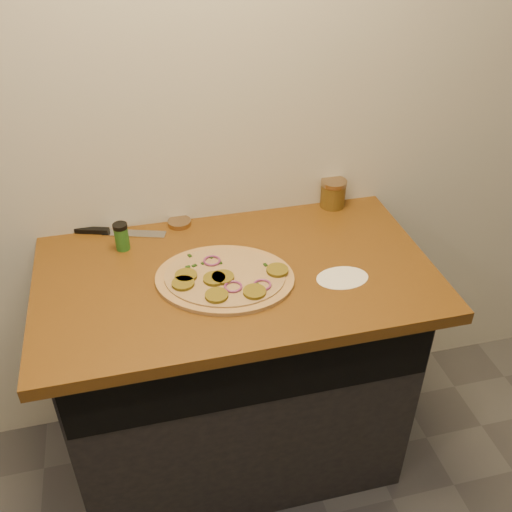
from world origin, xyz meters
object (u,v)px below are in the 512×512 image
object	(u,v)px
spice_shaker	(122,236)
salsa_jar	(333,193)
chefs_knife	(112,232)
pizza	(224,278)

from	to	relation	value
spice_shaker	salsa_jar	bearing A→B (deg)	7.78
chefs_knife	spice_shaker	size ratio (longest dim) A/B	3.25
salsa_jar	spice_shaker	xyz separation A→B (m)	(-0.74, -0.10, -0.00)
chefs_knife	pizza	bearing A→B (deg)	-47.46
pizza	salsa_jar	world-z (taller)	salsa_jar
pizza	chefs_knife	xyz separation A→B (m)	(-0.31, 0.34, -0.00)
pizza	chefs_knife	size ratio (longest dim) A/B	1.69
salsa_jar	spice_shaker	world-z (taller)	salsa_jar
salsa_jar	spice_shaker	size ratio (longest dim) A/B	1.09
pizza	spice_shaker	world-z (taller)	spice_shaker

